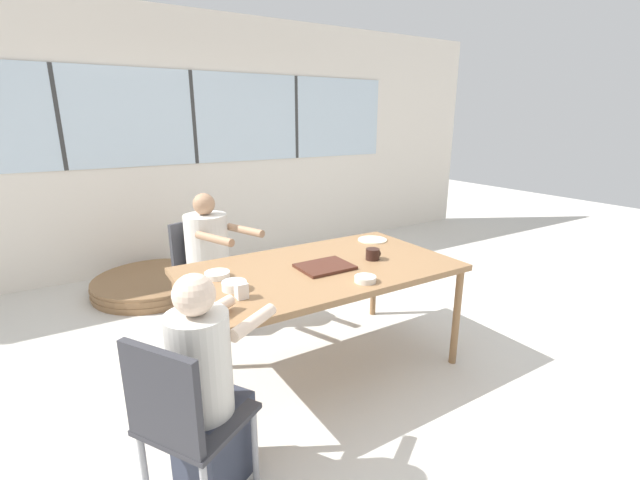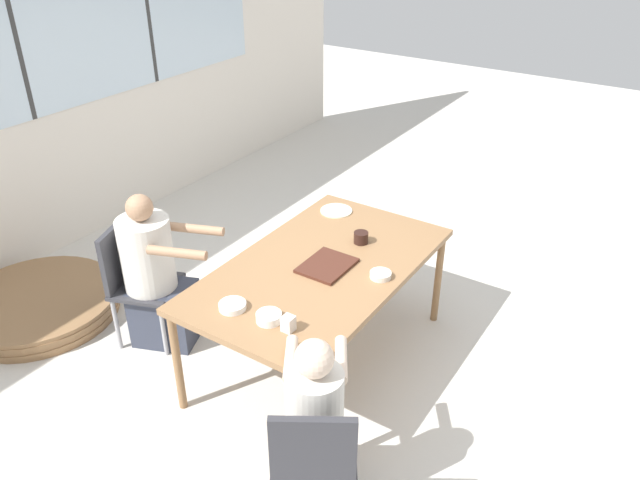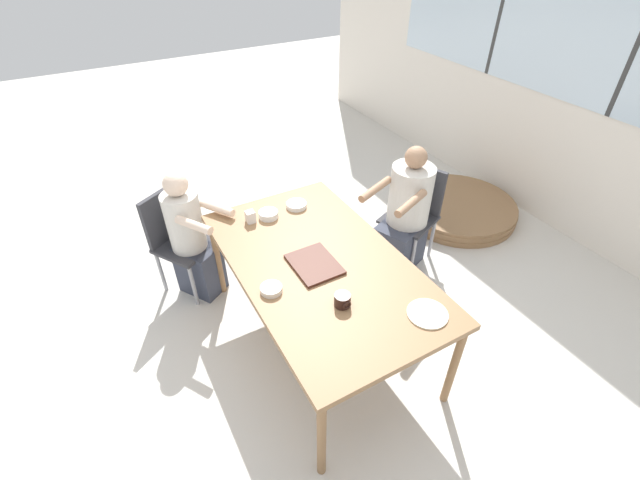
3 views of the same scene
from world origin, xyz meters
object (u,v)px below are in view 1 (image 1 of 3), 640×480
(bowl_cereal, at_px, (234,285))
(bowl_fruit, at_px, (217,275))
(folded_table_stack, at_px, (154,284))
(coffee_mug, at_px, (373,254))
(bowl_white_shallow, at_px, (365,279))
(person_woman_green_shirt, at_px, (212,268))
(person_man_blue_shirt, at_px, (208,395))
(milk_carton_small, at_px, (241,291))
(chair_for_man_blue_shirt, at_px, (181,415))
(chair_for_woman_green_shirt, at_px, (198,262))

(bowl_cereal, distance_m, bowl_fruit, 0.24)
(folded_table_stack, bearing_deg, coffee_mug, -62.35)
(bowl_white_shallow, bearing_deg, folded_table_stack, 108.43)
(person_woman_green_shirt, xyz_separation_m, person_man_blue_shirt, (-0.55, -1.64, 0.00))
(coffee_mug, relative_size, milk_carton_small, 1.17)
(person_man_blue_shirt, relative_size, folded_table_stack, 0.93)
(coffee_mug, xyz_separation_m, milk_carton_small, (-1.01, -0.15, 0.01))
(person_woman_green_shirt, relative_size, bowl_fruit, 7.23)
(bowl_cereal, height_order, folded_table_stack, bowl_cereal)
(person_woman_green_shirt, bearing_deg, bowl_cereal, 57.91)
(chair_for_man_blue_shirt, relative_size, folded_table_stack, 0.73)
(bowl_white_shallow, xyz_separation_m, folded_table_stack, (-0.80, 2.40, -0.68))
(chair_for_man_blue_shirt, xyz_separation_m, bowl_white_shallow, (1.18, 0.31, 0.25))
(person_man_blue_shirt, xyz_separation_m, bowl_fruit, (0.31, 0.76, 0.27))
(person_man_blue_shirt, bearing_deg, bowl_white_shallow, 70.02)
(chair_for_woman_green_shirt, relative_size, chair_for_man_blue_shirt, 1.00)
(chair_for_man_blue_shirt, bearing_deg, coffee_mug, 80.56)
(chair_for_woman_green_shirt, distance_m, folded_table_stack, 0.96)
(person_man_blue_shirt, xyz_separation_m, milk_carton_small, (0.33, 0.38, 0.29))
(chair_for_man_blue_shirt, bearing_deg, person_woman_green_shirt, 126.36)
(bowl_white_shallow, bearing_deg, coffee_mug, 45.79)
(bowl_white_shallow, bearing_deg, chair_for_woman_green_shirt, 109.50)
(bowl_cereal, bearing_deg, folded_table_stack, 92.57)
(bowl_fruit, bearing_deg, person_woman_green_shirt, 75.41)
(folded_table_stack, bearing_deg, chair_for_woman_green_shirt, -73.65)
(milk_carton_small, bearing_deg, bowl_fruit, 91.86)
(milk_carton_small, xyz_separation_m, bowl_fruit, (-0.01, 0.37, -0.03))
(coffee_mug, distance_m, folded_table_stack, 2.47)
(person_woman_green_shirt, bearing_deg, chair_for_woman_green_shirt, -90.00)
(chair_for_woman_green_shirt, bearing_deg, bowl_fruit, 59.36)
(coffee_mug, bearing_deg, chair_for_man_blue_shirt, -157.36)
(person_man_blue_shirt, distance_m, folded_table_stack, 2.67)
(bowl_white_shallow, bearing_deg, bowl_fruit, 143.74)
(coffee_mug, bearing_deg, milk_carton_small, -171.83)
(chair_for_woman_green_shirt, bearing_deg, chair_for_man_blue_shirt, 50.30)
(milk_carton_small, relative_size, folded_table_stack, 0.07)
(chair_for_woman_green_shirt, distance_m, chair_for_man_blue_shirt, 1.99)
(chair_for_man_blue_shirt, bearing_deg, bowl_white_shallow, 72.64)
(bowl_fruit, bearing_deg, chair_for_man_blue_shirt, -118.24)
(bowl_cereal, bearing_deg, chair_for_man_blue_shirt, -128.00)
(milk_carton_small, bearing_deg, bowl_white_shallow, -12.71)
(chair_for_man_blue_shirt, bearing_deg, bowl_fruit, 119.68)
(chair_for_man_blue_shirt, relative_size, milk_carton_small, 9.82)
(bowl_fruit, bearing_deg, coffee_mug, -12.46)
(milk_carton_small, relative_size, bowl_white_shallow, 0.67)
(chair_for_man_blue_shirt, xyz_separation_m, folded_table_stack, (0.38, 2.71, -0.43))
(person_woman_green_shirt, relative_size, coffee_mug, 10.95)
(bowl_white_shallow, bearing_deg, chair_for_man_blue_shirt, -165.29)
(bowl_cereal, bearing_deg, person_woman_green_shirt, 79.40)
(chair_for_woman_green_shirt, height_order, chair_for_man_blue_shirt, same)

